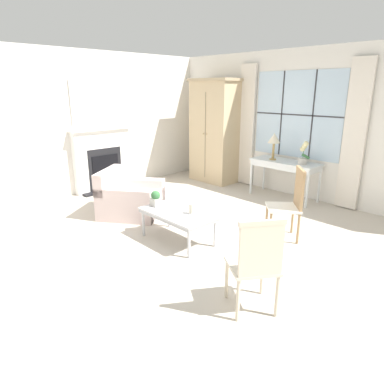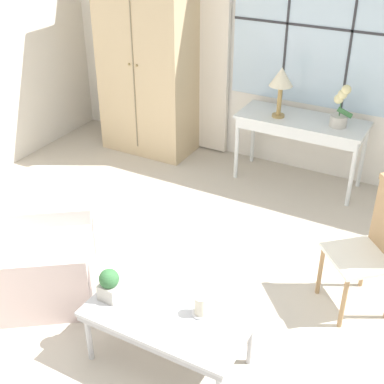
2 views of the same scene
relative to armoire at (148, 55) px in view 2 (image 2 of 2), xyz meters
name	(u,v)px [view 2 (image 2 of 2)]	position (x,y,z in m)	size (l,w,h in m)	color
ground_plane	(169,340)	(1.83, -2.66, -1.15)	(14.00, 14.00, 0.00)	#BCB2A3
wall_back_windowed	(318,46)	(1.83, 0.37, 0.25)	(7.20, 0.14, 2.80)	silver
armoire	(148,55)	(0.00, 0.00, 0.00)	(1.13, 0.65, 2.29)	tan
console_table	(302,126)	(1.85, 0.02, -0.49)	(1.32, 0.53, 0.74)	silver
table_lamp	(281,79)	(1.61, -0.05, -0.01)	(0.24, 0.24, 0.52)	#9E7F47
potted_orchid	(340,110)	(2.22, 0.00, -0.24)	(0.22, 0.17, 0.43)	#BCB7AD
armchair_upholstered	(27,262)	(0.57, -2.70, -0.88)	(1.28, 1.27, 0.78)	beige
side_chair_wooden	(375,242)	(2.95, -1.59, -0.57)	(0.62, 0.62, 1.03)	white
coffee_table	(169,318)	(1.93, -2.81, -0.76)	(1.07, 0.58, 0.43)	#BCBCC1
potted_plant_small	(110,284)	(1.51, -2.87, -0.60)	(0.13, 0.13, 0.23)	#BCB7AD
pillar_candle	(201,306)	(2.12, -2.72, -0.65)	(0.12, 0.12, 0.15)	silver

